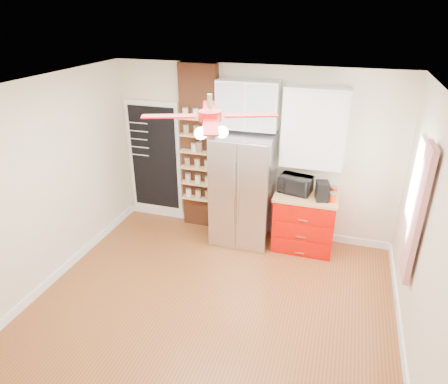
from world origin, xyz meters
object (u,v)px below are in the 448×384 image
(fridge, at_px, (243,190))
(red_cabinet, at_px, (304,221))
(canister_left, at_px, (332,198))
(pantry_jar_oats, at_px, (194,147))
(toaster_oven, at_px, (295,184))
(ceiling_fan, at_px, (210,116))
(coffee_maker, at_px, (322,191))

(fridge, height_order, red_cabinet, fridge)
(canister_left, bearing_deg, pantry_jar_oats, 174.39)
(fridge, bearing_deg, red_cabinet, 2.95)
(fridge, xyz_separation_m, canister_left, (1.34, -0.07, 0.09))
(fridge, distance_m, red_cabinet, 1.06)
(red_cabinet, xyz_separation_m, toaster_oven, (-0.19, 0.04, 0.58))
(red_cabinet, height_order, ceiling_fan, ceiling_fan)
(fridge, xyz_separation_m, red_cabinet, (0.97, 0.05, -0.42))
(fridge, relative_size, toaster_oven, 3.74)
(red_cabinet, distance_m, canister_left, 0.64)
(red_cabinet, xyz_separation_m, canister_left, (0.37, -0.12, 0.51))
(fridge, height_order, canister_left, fridge)
(fridge, distance_m, canister_left, 1.34)
(coffee_maker, distance_m, pantry_jar_oats, 2.08)
(toaster_oven, relative_size, pantry_jar_oats, 3.91)
(fridge, relative_size, pantry_jar_oats, 14.65)
(fridge, relative_size, red_cabinet, 1.86)
(fridge, xyz_separation_m, ceiling_fan, (0.05, -1.63, 1.55))
(canister_left, xyz_separation_m, pantry_jar_oats, (-2.19, 0.21, 0.47))
(red_cabinet, bearing_deg, toaster_oven, 166.79)
(fridge, bearing_deg, coffee_maker, -2.65)
(ceiling_fan, bearing_deg, fridge, 91.76)
(red_cabinet, distance_m, ceiling_fan, 2.75)
(red_cabinet, relative_size, toaster_oven, 2.01)
(canister_left, distance_m, pantry_jar_oats, 2.25)
(canister_left, bearing_deg, ceiling_fan, -129.55)
(coffee_maker, bearing_deg, fridge, 163.22)
(red_cabinet, bearing_deg, pantry_jar_oats, 176.95)
(pantry_jar_oats, bearing_deg, toaster_oven, -1.88)
(coffee_maker, height_order, pantry_jar_oats, pantry_jar_oats)
(ceiling_fan, bearing_deg, pantry_jar_oats, 116.77)
(pantry_jar_oats, bearing_deg, coffee_maker, -5.67)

